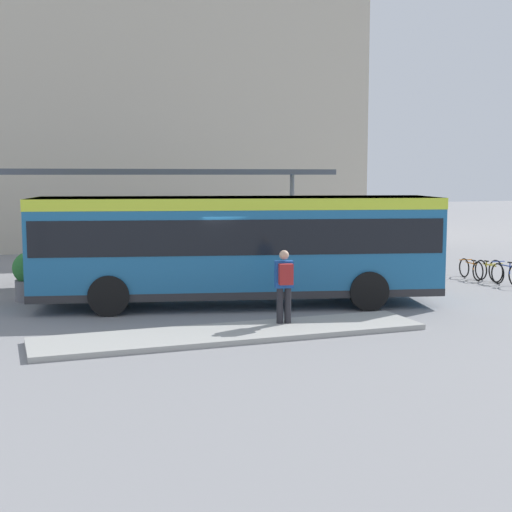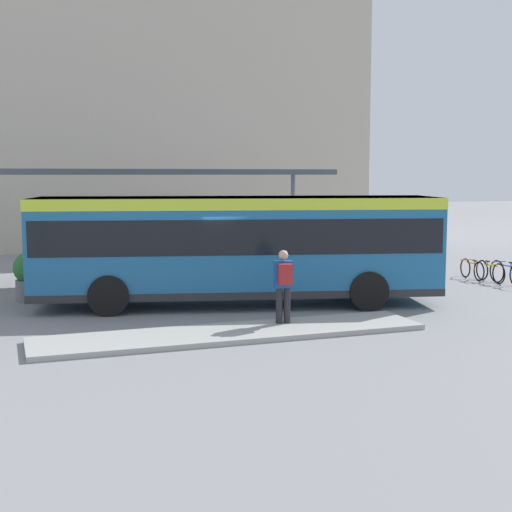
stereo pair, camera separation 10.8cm
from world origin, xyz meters
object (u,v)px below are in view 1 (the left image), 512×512
object	(u,v)px
bicycle_blue	(506,273)
bicycle_yellow	(489,271)
bicycle_orange	(471,269)
potted_planter_near_shelter	(29,276)
pedestrian_waiting	(284,282)
city_bus	(238,242)

from	to	relation	value
bicycle_blue	bicycle_yellow	world-z (taller)	bicycle_blue
bicycle_orange	bicycle_blue	bearing A→B (deg)	-163.35
bicycle_orange	potted_planter_near_shelter	size ratio (longest dim) A/B	1.12
bicycle_yellow	pedestrian_waiting	bearing A→B (deg)	-61.31
pedestrian_waiting	bicycle_blue	distance (m)	9.97
bicycle_yellow	bicycle_orange	size ratio (longest dim) A/B	1.03
bicycle_yellow	potted_planter_near_shelter	distance (m)	14.64
pedestrian_waiting	bicycle_yellow	distance (m)	10.20
bicycle_blue	bicycle_yellow	distance (m)	0.74
city_bus	bicycle_yellow	bearing A→B (deg)	20.76
bicycle_yellow	potted_planter_near_shelter	size ratio (longest dim) A/B	1.15
pedestrian_waiting	bicycle_blue	bearing A→B (deg)	-58.18
bicycle_yellow	bicycle_orange	xyz separation A→B (m)	(-0.18, 0.73, -0.01)
bicycle_blue	bicycle_orange	world-z (taller)	bicycle_blue
pedestrian_waiting	bicycle_yellow	world-z (taller)	pedestrian_waiting
potted_planter_near_shelter	bicycle_orange	bearing A→B (deg)	-2.77
bicycle_blue	bicycle_orange	size ratio (longest dim) A/B	1.15
bicycle_blue	potted_planter_near_shelter	world-z (taller)	potted_planter_near_shelter
bicycle_yellow	bicycle_orange	bearing A→B (deg)	-162.94
pedestrian_waiting	bicycle_yellow	bearing A→B (deg)	-54.18
city_bus	bicycle_orange	world-z (taller)	city_bus
pedestrian_waiting	bicycle_orange	xyz separation A→B (m)	(9.00, 5.11, -0.76)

